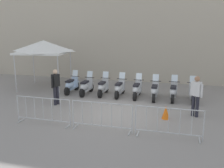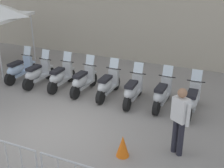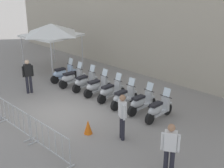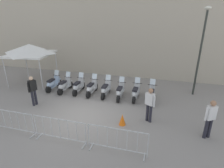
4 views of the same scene
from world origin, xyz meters
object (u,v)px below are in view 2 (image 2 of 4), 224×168
(motorcycle_6, at_px, (162,94))
(traffic_cone, at_px, (123,146))
(motorcycle_4, at_px, (107,85))
(officer_mid_plaza, at_px, (180,118))
(motorcycle_5, at_px, (133,91))
(motorcycle_1, at_px, (37,74))
(motorcycle_2, at_px, (60,77))
(motorcycle_3, at_px, (83,81))
(motorcycle_7, at_px, (192,100))
(motorcycle_0, at_px, (19,69))

(motorcycle_6, bearing_deg, traffic_cone, -102.59)
(motorcycle_4, xyz_separation_m, officer_mid_plaza, (2.49, -2.60, 0.53))
(motorcycle_5, height_order, officer_mid_plaza, officer_mid_plaza)
(traffic_cone, bearing_deg, motorcycle_1, 140.27)
(motorcycle_2, relative_size, motorcycle_3, 1.00)
(motorcycle_4, xyz_separation_m, motorcycle_7, (2.80, -0.46, 0.00))
(motorcycle_2, height_order, motorcycle_5, same)
(motorcycle_7, height_order, traffic_cone, motorcycle_7)
(motorcycle_4, distance_m, motorcycle_6, 1.89)
(motorcycle_4, relative_size, motorcycle_7, 1.00)
(motorcycle_3, bearing_deg, motorcycle_2, 170.50)
(motorcycle_1, bearing_deg, traffic_cone, -39.73)
(motorcycle_3, distance_m, motorcycle_7, 3.78)
(motorcycle_0, relative_size, motorcycle_6, 1.00)
(motorcycle_1, xyz_separation_m, motorcycle_2, (0.95, -0.05, 0.00))
(motorcycle_0, distance_m, motorcycle_7, 6.61)
(motorcycle_2, height_order, motorcycle_7, same)
(motorcycle_3, bearing_deg, motorcycle_4, -7.86)
(motorcycle_3, xyz_separation_m, motorcycle_4, (0.94, -0.13, 0.00))
(motorcycle_5, relative_size, motorcycle_7, 1.00)
(motorcycle_3, relative_size, motorcycle_6, 1.00)
(motorcycle_3, relative_size, traffic_cone, 3.12)
(motorcycle_4, height_order, motorcycle_6, same)
(traffic_cone, bearing_deg, motorcycle_6, 77.41)
(motorcycle_1, relative_size, motorcycle_5, 0.99)
(motorcycle_1, bearing_deg, officer_mid_plaza, -28.90)
(motorcycle_0, bearing_deg, motorcycle_6, -8.76)
(motorcycle_7, xyz_separation_m, officer_mid_plaza, (-0.30, -2.14, 0.53))
(motorcycle_0, relative_size, motorcycle_4, 1.00)
(motorcycle_5, bearing_deg, motorcycle_1, 171.28)
(motorcycle_1, xyz_separation_m, motorcycle_6, (4.68, -0.61, 0.00))
(motorcycle_2, distance_m, motorcycle_5, 2.83)
(motorcycle_5, bearing_deg, officer_mid_plaza, -56.31)
(motorcycle_7, bearing_deg, motorcycle_6, 168.89)
(motorcycle_5, bearing_deg, motorcycle_4, 165.28)
(motorcycle_4, bearing_deg, motorcycle_5, -14.72)
(motorcycle_2, relative_size, motorcycle_7, 1.00)
(motorcycle_1, xyz_separation_m, motorcycle_5, (3.74, -0.57, 0.00))
(motorcycle_0, xyz_separation_m, motorcycle_1, (0.91, -0.25, 0.00))
(motorcycle_6, height_order, traffic_cone, motorcycle_6)
(motorcycle_0, distance_m, motorcycle_4, 3.78)
(motorcycle_2, height_order, officer_mid_plaza, officer_mid_plaza)
(motorcycle_2, height_order, motorcycle_6, same)
(officer_mid_plaza, bearing_deg, motorcycle_2, 146.49)
(motorcycle_0, bearing_deg, motorcycle_5, -10.07)
(officer_mid_plaza, bearing_deg, traffic_cone, -160.28)
(motorcycle_0, xyz_separation_m, traffic_cone, (4.98, -3.63, -0.18))
(motorcycle_1, relative_size, motorcycle_4, 1.00)
(motorcycle_6, distance_m, traffic_cone, 2.84)
(motorcycle_1, distance_m, traffic_cone, 5.29)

